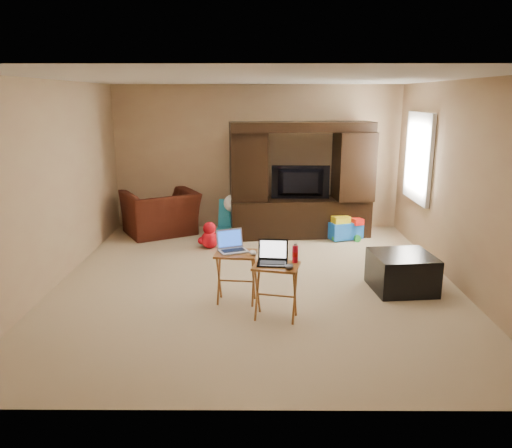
{
  "coord_description": "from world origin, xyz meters",
  "views": [
    {
      "loc": [
        0.03,
        -6.05,
        2.3
      ],
      "look_at": [
        0.0,
        -0.2,
        0.8
      ],
      "focal_mm": 35.0,
      "sensor_mm": 36.0,
      "label": 1
    }
  ],
  "objects_px": {
    "television": "(301,183)",
    "child_rocker": "(232,219)",
    "plush_toy": "(210,235)",
    "water_bottle": "(295,254)",
    "mouse_left": "(253,253)",
    "recliner": "(161,213)",
    "tray_table_left": "(236,278)",
    "laptop_left": "(233,242)",
    "ottoman": "(402,272)",
    "push_toy": "(345,227)",
    "entertainment_center": "(301,180)",
    "mouse_right": "(290,266)",
    "laptop_right": "(272,253)",
    "tray_table_right": "(276,292)"
  },
  "relations": [
    {
      "from": "entertainment_center",
      "to": "tray_table_right",
      "type": "distance_m",
      "value": 3.38
    },
    {
      "from": "mouse_left",
      "to": "water_bottle",
      "type": "distance_m",
      "value": 0.53
    },
    {
      "from": "laptop_left",
      "to": "mouse_left",
      "type": "bearing_deg",
      "value": -46.98
    },
    {
      "from": "recliner",
      "to": "laptop_left",
      "type": "height_order",
      "value": "laptop_left"
    },
    {
      "from": "laptop_right",
      "to": "mouse_right",
      "type": "relative_size",
      "value": 2.58
    },
    {
      "from": "television",
      "to": "tray_table_right",
      "type": "relative_size",
      "value": 1.61
    },
    {
      "from": "child_rocker",
      "to": "tray_table_right",
      "type": "height_order",
      "value": "child_rocker"
    },
    {
      "from": "push_toy",
      "to": "mouse_left",
      "type": "bearing_deg",
      "value": -139.34
    },
    {
      "from": "push_toy",
      "to": "mouse_left",
      "type": "distance_m",
      "value": 3.09
    },
    {
      "from": "laptop_left",
      "to": "laptop_right",
      "type": "xyz_separation_m",
      "value": [
        0.43,
        -0.44,
        0.01
      ]
    },
    {
      "from": "push_toy",
      "to": "tray_table_left",
      "type": "distance_m",
      "value": 3.1
    },
    {
      "from": "tray_table_left",
      "to": "mouse_left",
      "type": "xyz_separation_m",
      "value": [
        0.19,
        -0.07,
        0.32
      ]
    },
    {
      "from": "plush_toy",
      "to": "water_bottle",
      "type": "relative_size",
      "value": 2.29
    },
    {
      "from": "entertainment_center",
      "to": "laptop_right",
      "type": "bearing_deg",
      "value": -105.89
    },
    {
      "from": "push_toy",
      "to": "tray_table_left",
      "type": "relative_size",
      "value": 0.92
    },
    {
      "from": "tray_table_left",
      "to": "laptop_left",
      "type": "bearing_deg",
      "value": 141.24
    },
    {
      "from": "laptop_left",
      "to": "recliner",
      "type": "bearing_deg",
      "value": 93.09
    },
    {
      "from": "entertainment_center",
      "to": "laptop_right",
      "type": "distance_m",
      "value": 3.31
    },
    {
      "from": "tray_table_left",
      "to": "entertainment_center",
      "type": "bearing_deg",
      "value": 77.76
    },
    {
      "from": "television",
      "to": "laptop_right",
      "type": "bearing_deg",
      "value": 81.14
    },
    {
      "from": "water_bottle",
      "to": "plush_toy",
      "type": "bearing_deg",
      "value": 114.98
    },
    {
      "from": "push_toy",
      "to": "laptop_left",
      "type": "relative_size",
      "value": 1.76
    },
    {
      "from": "plush_toy",
      "to": "entertainment_center",
      "type": "bearing_deg",
      "value": 26.97
    },
    {
      "from": "recliner",
      "to": "plush_toy",
      "type": "bearing_deg",
      "value": 108.48
    },
    {
      "from": "water_bottle",
      "to": "ottoman",
      "type": "bearing_deg",
      "value": 28.75
    },
    {
      "from": "television",
      "to": "push_toy",
      "type": "bearing_deg",
      "value": 165.98
    },
    {
      "from": "mouse_left",
      "to": "recliner",
      "type": "bearing_deg",
      "value": 118.25
    },
    {
      "from": "television",
      "to": "child_rocker",
      "type": "xyz_separation_m",
      "value": [
        -1.14,
        -0.09,
        -0.6
      ]
    },
    {
      "from": "ottoman",
      "to": "laptop_left",
      "type": "xyz_separation_m",
      "value": [
        -2.03,
        -0.37,
        0.49
      ]
    },
    {
      "from": "television",
      "to": "tray_table_left",
      "type": "bearing_deg",
      "value": 72.14
    },
    {
      "from": "television",
      "to": "plush_toy",
      "type": "relative_size",
      "value": 2.28
    },
    {
      "from": "child_rocker",
      "to": "tray_table_left",
      "type": "distance_m",
      "value": 2.72
    },
    {
      "from": "entertainment_center",
      "to": "mouse_right",
      "type": "relative_size",
      "value": 19.08
    },
    {
      "from": "push_toy",
      "to": "laptop_right",
      "type": "distance_m",
      "value": 3.32
    },
    {
      "from": "plush_toy",
      "to": "laptop_right",
      "type": "bearing_deg",
      "value": -70.23
    },
    {
      "from": "child_rocker",
      "to": "push_toy",
      "type": "height_order",
      "value": "child_rocker"
    },
    {
      "from": "television",
      "to": "recliner",
      "type": "height_order",
      "value": "television"
    },
    {
      "from": "ottoman",
      "to": "mouse_right",
      "type": "bearing_deg",
      "value": -146.51
    },
    {
      "from": "mouse_right",
      "to": "recliner",
      "type": "bearing_deg",
      "value": 119.77
    },
    {
      "from": "tray_table_right",
      "to": "television",
      "type": "bearing_deg",
      "value": 93.88
    },
    {
      "from": "child_rocker",
      "to": "tray_table_left",
      "type": "height_order",
      "value": "child_rocker"
    },
    {
      "from": "tray_table_left",
      "to": "tray_table_right",
      "type": "distance_m",
      "value": 0.62
    },
    {
      "from": "recliner",
      "to": "ottoman",
      "type": "xyz_separation_m",
      "value": [
        3.42,
        -2.53,
        -0.15
      ]
    },
    {
      "from": "recliner",
      "to": "mouse_left",
      "type": "height_order",
      "value": "recliner"
    },
    {
      "from": "plush_toy",
      "to": "laptop_right",
      "type": "height_order",
      "value": "laptop_right"
    },
    {
      "from": "push_toy",
      "to": "mouse_right",
      "type": "distance_m",
      "value": 3.37
    },
    {
      "from": "mouse_right",
      "to": "push_toy",
      "type": "bearing_deg",
      "value": 70.52
    },
    {
      "from": "mouse_right",
      "to": "laptop_right",
      "type": "bearing_deg",
      "value": 140.53
    },
    {
      "from": "television",
      "to": "mouse_left",
      "type": "bearing_deg",
      "value": 76.05
    },
    {
      "from": "laptop_right",
      "to": "mouse_right",
      "type": "distance_m",
      "value": 0.24
    }
  ]
}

